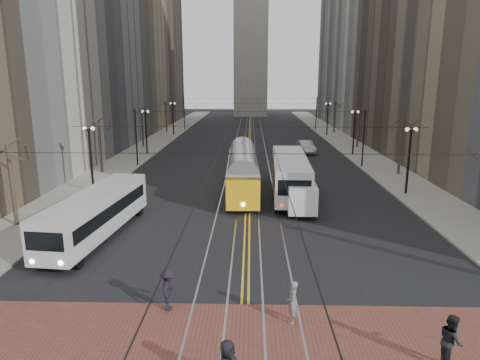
# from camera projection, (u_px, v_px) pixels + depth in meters

# --- Properties ---
(ground) EXTENTS (260.00, 260.00, 0.00)m
(ground) POSITION_uv_depth(u_px,v_px,m) (245.00, 294.00, 20.00)
(ground) COLOR black
(ground) RESTS_ON ground
(sidewalk_left) EXTENTS (5.00, 140.00, 0.15)m
(sidewalk_left) POSITION_uv_depth(u_px,v_px,m) (150.00, 146.00, 64.16)
(sidewalk_left) COLOR gray
(sidewalk_left) RESTS_ON ground
(sidewalk_right) EXTENTS (5.00, 140.00, 0.15)m
(sidewalk_right) POSITION_uv_depth(u_px,v_px,m) (350.00, 147.00, 63.39)
(sidewalk_right) COLOR gray
(sidewalk_right) RESTS_ON ground
(crosswalk_band) EXTENTS (25.00, 6.00, 0.01)m
(crosswalk_band) POSITION_uv_depth(u_px,v_px,m) (244.00, 345.00, 16.10)
(crosswalk_band) COLOR brown
(crosswalk_band) RESTS_ON ground
(streetcar_rails) EXTENTS (4.80, 130.00, 0.02)m
(streetcar_rails) POSITION_uv_depth(u_px,v_px,m) (250.00, 147.00, 63.79)
(streetcar_rails) COLOR gray
(streetcar_rails) RESTS_ON ground
(centre_lines) EXTENTS (0.42, 130.00, 0.01)m
(centre_lines) POSITION_uv_depth(u_px,v_px,m) (250.00, 147.00, 63.79)
(centre_lines) COLOR gold
(centre_lines) RESTS_ON ground
(building_left_mid) EXTENTS (16.00, 20.00, 34.00)m
(building_left_mid) POSITION_uv_depth(u_px,v_px,m) (73.00, 28.00, 61.53)
(building_left_mid) COLOR slate
(building_left_mid) RESTS_ON ground
(building_left_far) EXTENTS (16.00, 20.00, 40.00)m
(building_left_far) POSITION_uv_depth(u_px,v_px,m) (142.00, 35.00, 99.77)
(building_left_far) COLOR brown
(building_left_far) RESTS_ON ground
(building_right_mid) EXTENTS (16.00, 20.00, 34.00)m
(building_right_mid) POSITION_uv_depth(u_px,v_px,m) (431.00, 27.00, 60.23)
(building_right_mid) COLOR brown
(building_right_mid) RESTS_ON ground
(building_right_far) EXTENTS (16.00, 20.00, 40.00)m
(building_right_far) POSITION_uv_depth(u_px,v_px,m) (361.00, 34.00, 98.48)
(building_right_far) COLOR slate
(building_right_far) RESTS_ON ground
(lamp_posts) EXTENTS (27.60, 57.20, 5.60)m
(lamp_posts) POSITION_uv_depth(u_px,v_px,m) (249.00, 144.00, 47.34)
(lamp_posts) COLOR black
(lamp_posts) RESTS_ON ground
(street_trees) EXTENTS (31.68, 53.28, 5.60)m
(street_trees) POSITION_uv_depth(u_px,v_px,m) (249.00, 137.00, 53.66)
(street_trees) COLOR #382D23
(street_trees) RESTS_ON ground
(trolley_wires) EXTENTS (25.96, 120.00, 6.60)m
(trolley_wires) POSITION_uv_depth(u_px,v_px,m) (249.00, 129.00, 53.04)
(trolley_wires) COLOR black
(trolley_wires) RESTS_ON ground
(transit_bus) EXTENTS (3.52, 11.70, 2.88)m
(transit_bus) POSITION_uv_depth(u_px,v_px,m) (97.00, 215.00, 26.87)
(transit_bus) COLOR silver
(transit_bus) RESTS_ON ground
(streetcar) EXTENTS (2.84, 13.57, 3.19)m
(streetcar) POSITION_uv_depth(u_px,v_px,m) (243.00, 175.00, 37.57)
(streetcar) COLOR yellow
(streetcar) RESTS_ON ground
(rear_bus) EXTENTS (3.23, 12.89, 3.34)m
(rear_bus) POSITION_uv_depth(u_px,v_px,m) (290.00, 176.00, 36.82)
(rear_bus) COLOR silver
(rear_bus) RESTS_ON ground
(cargo_van) EXTENTS (2.23, 5.39, 2.35)m
(cargo_van) POSITION_uv_depth(u_px,v_px,m) (300.00, 196.00, 32.38)
(cargo_van) COLOR white
(cargo_van) RESTS_ON ground
(sedan_grey) EXTENTS (2.22, 4.90, 1.63)m
(sedan_grey) POSITION_uv_depth(u_px,v_px,m) (292.00, 161.00, 48.41)
(sedan_grey) COLOR #46494F
(sedan_grey) RESTS_ON ground
(sedan_silver) EXTENTS (2.35, 5.15, 1.64)m
(sedan_silver) POSITION_uv_depth(u_px,v_px,m) (306.00, 147.00, 58.18)
(sedan_silver) COLOR #ADAFB5
(sedan_silver) RESTS_ON ground
(pedestrian_b) EXTENTS (0.45, 0.67, 1.79)m
(pedestrian_b) POSITION_uv_depth(u_px,v_px,m) (292.00, 302.00, 17.44)
(pedestrian_b) COLOR slate
(pedestrian_b) RESTS_ON crosswalk_band
(pedestrian_c) EXTENTS (0.82, 1.01, 1.92)m
(pedestrian_c) POSITION_uv_depth(u_px,v_px,m) (451.00, 341.00, 14.76)
(pedestrian_c) COLOR black
(pedestrian_c) RESTS_ON crosswalk_band
(pedestrian_d) EXTENTS (0.73, 1.23, 1.87)m
(pedestrian_d) POSITION_uv_depth(u_px,v_px,m) (169.00, 290.00, 18.41)
(pedestrian_d) COLOR black
(pedestrian_d) RESTS_ON crosswalk_band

